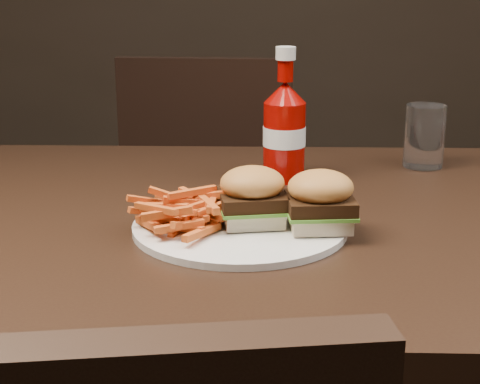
{
  "coord_description": "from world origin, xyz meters",
  "views": [
    {
      "loc": [
        -0.09,
        -1.0,
        1.08
      ],
      "look_at": [
        -0.11,
        -0.07,
        0.8
      ],
      "focal_mm": 55.0,
      "sensor_mm": 36.0,
      "label": 1
    }
  ],
  "objects_px": {
    "tumbler": "(424,136)",
    "plate": "(240,227)",
    "dining_table": "(321,225)",
    "chair_far": "(215,220)",
    "ketchup_bottle": "(284,144)"
  },
  "relations": [
    {
      "from": "chair_far",
      "to": "ketchup_bottle",
      "type": "relative_size",
      "value": 3.15
    },
    {
      "from": "tumbler",
      "to": "ketchup_bottle",
      "type": "bearing_deg",
      "value": -159.94
    },
    {
      "from": "dining_table",
      "to": "chair_far",
      "type": "distance_m",
      "value": 0.96
    },
    {
      "from": "dining_table",
      "to": "tumbler",
      "type": "relative_size",
      "value": 11.13
    },
    {
      "from": "ketchup_bottle",
      "to": "chair_far",
      "type": "bearing_deg",
      "value": 102.58
    },
    {
      "from": "tumbler",
      "to": "chair_far",
      "type": "bearing_deg",
      "value": 122.97
    },
    {
      "from": "chair_far",
      "to": "tumbler",
      "type": "height_order",
      "value": "tumbler"
    },
    {
      "from": "dining_table",
      "to": "ketchup_bottle",
      "type": "xyz_separation_m",
      "value": [
        -0.05,
        0.17,
        0.08
      ]
    },
    {
      "from": "ketchup_bottle",
      "to": "dining_table",
      "type": "bearing_deg",
      "value": -73.63
    },
    {
      "from": "chair_far",
      "to": "dining_table",
      "type": "bearing_deg",
      "value": 106.28
    },
    {
      "from": "dining_table",
      "to": "chair_far",
      "type": "relative_size",
      "value": 2.81
    },
    {
      "from": "tumbler",
      "to": "plate",
      "type": "bearing_deg",
      "value": -132.71
    },
    {
      "from": "dining_table",
      "to": "plate",
      "type": "bearing_deg",
      "value": -145.27
    },
    {
      "from": "ketchup_bottle",
      "to": "tumbler",
      "type": "relative_size",
      "value": 1.26
    },
    {
      "from": "tumbler",
      "to": "dining_table",
      "type": "bearing_deg",
      "value": -127.37
    }
  ]
}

